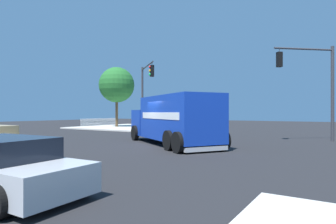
% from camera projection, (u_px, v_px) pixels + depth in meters
% --- Properties ---
extents(ground_plane, '(100.00, 100.00, 0.00)m').
position_uv_depth(ground_plane, '(164.00, 145.00, 16.22)').
color(ground_plane, black).
extents(sidewalk_corner_near, '(11.94, 11.94, 0.14)m').
position_uv_depth(sidewalk_corner_near, '(133.00, 127.00, 34.53)').
color(sidewalk_corner_near, beige).
rests_on(sidewalk_corner_near, ground).
extents(delivery_truck, '(6.62, 8.18, 2.82)m').
position_uv_depth(delivery_truck, '(173.00, 119.00, 16.42)').
color(delivery_truck, '#1438AD').
rests_on(delivery_truck, ground).
extents(traffic_light_primary, '(2.81, 3.22, 6.21)m').
position_uv_depth(traffic_light_primary, '(315.00, 79.00, 18.18)').
color(traffic_light_primary, '#38383D').
rests_on(traffic_light_primary, ground).
extents(traffic_light_secondary, '(3.25, 3.63, 6.16)m').
position_uv_depth(traffic_light_secondary, '(145.00, 87.00, 26.01)').
color(traffic_light_secondary, '#38383D').
rests_on(traffic_light_secondary, sidewalk_corner_near).
extents(sedan_silver, '(2.16, 4.36, 1.31)m').
position_uv_depth(sedan_silver, '(3.00, 167.00, 6.48)').
color(sedan_silver, '#B7BABF').
rests_on(sedan_silver, ground).
extents(pedestrian_near_corner, '(0.38, 0.44, 1.73)m').
position_uv_depth(pedestrian_near_corner, '(154.00, 118.00, 35.98)').
color(pedestrian_near_corner, gray).
rests_on(pedestrian_near_corner, sidewalk_corner_near).
extents(picket_fence_run, '(6.40, 0.05, 0.95)m').
position_uv_depth(picket_fence_run, '(100.00, 122.00, 37.60)').
color(picket_fence_run, silver).
rests_on(picket_fence_run, sidewalk_corner_near).
extents(shade_tree_near, '(4.33, 4.33, 7.29)m').
position_uv_depth(shade_tree_near, '(117.00, 85.00, 34.55)').
color(shade_tree_near, brown).
rests_on(shade_tree_near, sidewalk_corner_near).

